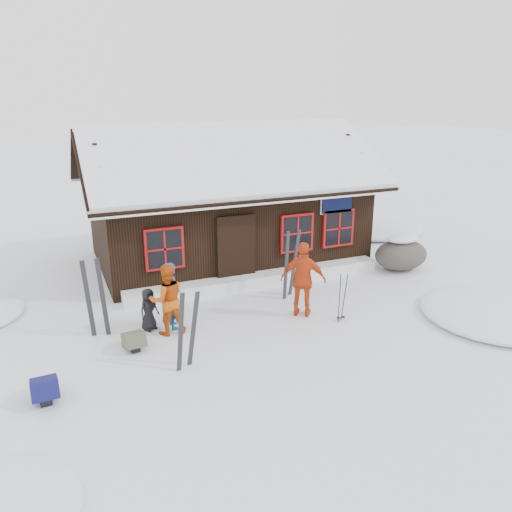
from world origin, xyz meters
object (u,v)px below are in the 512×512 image
(skier_orange_right, at_px, (303,280))
(boulder, at_px, (401,254))
(skier_teal, at_px, (172,295))
(skier_crouched, at_px, (149,309))
(ski_pair_left, at_px, (187,332))
(skier_orange_left, at_px, (167,299))
(backpack_blue, at_px, (45,392))
(ski_poles, at_px, (342,298))
(backpack_olive, at_px, (134,343))

(skier_orange_right, distance_m, boulder, 4.76)
(skier_teal, bearing_deg, boulder, -80.18)
(skier_crouched, xyz_separation_m, ski_pair_left, (0.37, -1.95, 0.27))
(skier_orange_left, xyz_separation_m, skier_crouched, (-0.36, 0.35, -0.32))
(skier_orange_left, xyz_separation_m, backpack_blue, (-2.65, -1.74, -0.66))
(skier_orange_right, relative_size, ski_pair_left, 1.14)
(boulder, relative_size, ski_poles, 1.39)
(boulder, xyz_separation_m, ski_pair_left, (-7.64, -3.05, 0.27))
(boulder, bearing_deg, skier_crouched, -172.18)
(boulder, bearing_deg, skier_orange_left, -169.29)
(skier_orange_right, bearing_deg, backpack_blue, 48.42)
(boulder, distance_m, backpack_olive, 8.74)
(skier_orange_left, relative_size, boulder, 0.97)
(skier_crouched, height_order, boulder, skier_crouched)
(skier_orange_left, xyz_separation_m, backpack_olive, (-0.86, -0.48, -0.67))
(skier_teal, relative_size, backpack_olive, 2.84)
(skier_crouched, height_order, backpack_blue, skier_crouched)
(skier_crouched, bearing_deg, backpack_blue, -166.80)
(skier_teal, bearing_deg, ski_pair_left, 175.71)
(skier_orange_left, xyz_separation_m, ski_pair_left, (0.01, -1.61, -0.06))
(skier_teal, bearing_deg, skier_orange_left, 145.96)
(skier_crouched, distance_m, backpack_blue, 3.12)
(skier_orange_right, relative_size, backpack_olive, 3.34)
(skier_orange_left, distance_m, skier_crouched, 0.60)
(skier_teal, xyz_separation_m, ski_poles, (3.79, -1.24, -0.22))
(skier_crouched, relative_size, ski_poles, 0.82)
(ski_poles, bearing_deg, backpack_blue, -173.47)
(backpack_olive, bearing_deg, boulder, 7.61)
(skier_orange_right, bearing_deg, skier_crouched, 24.25)
(skier_orange_right, bearing_deg, backpack_olive, 36.87)
(ski_poles, relative_size, backpack_olive, 2.19)
(boulder, distance_m, ski_poles, 4.41)
(ski_pair_left, xyz_separation_m, backpack_olive, (-0.88, 1.13, -0.62))
(skier_orange_right, bearing_deg, skier_teal, 24.05)
(skier_crouched, distance_m, backpack_olive, 1.02)
(ski_pair_left, relative_size, backpack_olive, 2.92)
(skier_crouched, xyz_separation_m, backpack_blue, (-2.29, -2.09, -0.34))
(skier_teal, distance_m, ski_poles, 4.00)
(skier_orange_left, height_order, skier_crouched, skier_orange_left)
(skier_orange_left, distance_m, skier_orange_right, 3.28)
(backpack_blue, bearing_deg, backpack_olive, 32.48)
(ski_poles, bearing_deg, skier_orange_right, 138.02)
(skier_orange_left, distance_m, ski_poles, 4.10)
(skier_orange_right, height_order, backpack_olive, skier_orange_right)
(skier_orange_right, xyz_separation_m, ski_poles, (0.71, -0.64, -0.36))
(skier_orange_right, xyz_separation_m, boulder, (4.39, 1.80, -0.43))
(skier_teal, height_order, ski_poles, skier_teal)
(skier_crouched, height_order, ski_pair_left, ski_pair_left)
(boulder, bearing_deg, ski_poles, -146.52)
(skier_teal, distance_m, ski_pair_left, 1.87)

